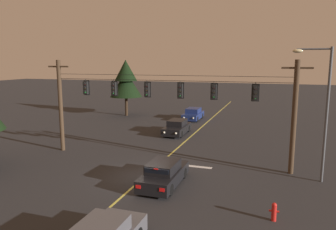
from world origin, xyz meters
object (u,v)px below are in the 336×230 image
Objects in this scene: traffic_light_centre at (147,90)px; traffic_light_left_inner at (114,89)px; traffic_light_leftmost at (86,88)px; traffic_light_right_inner at (180,91)px; tree_verge_far at (126,80)px; street_lamp_corner at (321,102)px; car_oncoming_lead at (177,127)px; traffic_light_rightmost at (214,92)px; fire_hydrant at (274,211)px; traffic_light_far_right at (255,93)px; car_waiting_near_lane at (164,174)px; car_oncoming_trailing at (193,114)px.

traffic_light_left_inner is at bearing 180.00° from traffic_light_centre.
traffic_light_right_inner is (7.35, 0.00, 0.00)m from traffic_light_leftmost.
traffic_light_left_inner is 18.15m from tree_verge_far.
street_lamp_corner is 27.20m from tree_verge_far.
traffic_light_rightmost is at bearing -59.06° from car_oncoming_lead.
traffic_light_far_right is at bearing 101.80° from fire_hydrant.
traffic_light_far_right is 0.16× the size of street_lamp_corner.
street_lamp_corner is (8.61, -0.91, -0.34)m from traffic_light_right_inner.
traffic_light_rightmost is 1.00× the size of traffic_light_far_right.
car_oncoming_lead is 15.25m from street_lamp_corner.
traffic_light_rightmost is at bearing 0.00° from traffic_light_centre.
traffic_light_left_inner is 13.94m from fire_hydrant.
traffic_light_far_right is at bearing -44.35° from tree_verge_far.
car_oncoming_lead is (-2.76, 8.42, -4.37)m from traffic_light_right_inner.
traffic_light_far_right is 0.28× the size of car_waiting_near_lane.
traffic_light_rightmost is at bearing 120.95° from fire_hydrant.
traffic_light_far_right reaches higher than car_oncoming_lead.
fire_hydrant is at bearing -59.05° from traffic_light_rightmost.
tree_verge_far reaches higher than traffic_light_right_inner.
fire_hydrant is at bearing -30.68° from traffic_light_left_inner.
traffic_light_centre is at bearing 142.44° from fire_hydrant.
traffic_light_left_inner is 1.00× the size of traffic_light_far_right.
traffic_light_left_inner is 2.59m from traffic_light_centre.
traffic_light_left_inner and traffic_light_far_right have the same top height.
traffic_light_left_inner is 1.45× the size of fire_hydrant.
traffic_light_centre is 11.07m from street_lamp_corner.
traffic_light_leftmost is at bearing 150.79° from car_waiting_near_lane.
fire_hydrant is at bearing -22.06° from car_waiting_near_lane.
car_oncoming_lead and car_oncoming_trailing have the same top height.
tree_verge_far is at bearing 135.65° from traffic_light_far_right.
traffic_light_centre is 7.33m from traffic_light_far_right.
car_oncoming_lead is 5.26× the size of fire_hydrant.
street_lamp_corner is (13.62, -0.91, -0.34)m from traffic_light_left_inner.
car_oncoming_lead is (-0.34, 8.42, -4.37)m from traffic_light_centre.
traffic_light_left_inner is 9.75m from car_oncoming_lead.
car_waiting_near_lane is at bearing -57.39° from traffic_light_centre.
tree_verge_far is at bearing 138.66° from car_oncoming_lead.
traffic_light_far_right reaches higher than fire_hydrant.
car_waiting_near_lane is at bearing -76.37° from car_oncoming_lead.
car_oncoming_trailing is 9.79m from tree_verge_far.
traffic_light_leftmost is 2.34m from traffic_light_left_inner.
tree_verge_far reaches higher than car_waiting_near_lane.
street_lamp_corner is 1.08× the size of tree_verge_far.
car_oncoming_trailing is (-0.43, 8.15, 0.00)m from car_oncoming_lead.
traffic_light_leftmost is 1.00× the size of traffic_light_far_right.
traffic_light_centre is 6.71m from car_waiting_near_lane.
car_oncoming_lead is at bearing -41.34° from tree_verge_far.
car_oncoming_trailing is (1.82, 16.57, -4.37)m from traffic_light_left_inner.
fire_hydrant is (13.67, -6.72, -4.58)m from traffic_light_leftmost.
car_oncoming_trailing is at bearing 99.55° from car_waiting_near_lane.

